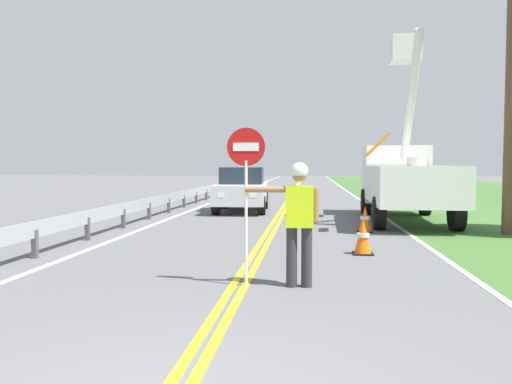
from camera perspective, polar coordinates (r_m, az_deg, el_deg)
name	(u,v)px	position (r m, az deg, el deg)	size (l,w,h in m)	color
centerline_yellow_left	(285,203)	(23.23, 3.34, -1.31)	(0.11, 110.00, 0.01)	yellow
centerline_yellow_right	(289,203)	(23.22, 3.79, -1.31)	(0.11, 110.00, 0.01)	yellow
edge_line_right	(366,204)	(23.35, 12.43, -1.35)	(0.12, 110.00, 0.01)	silver
edge_line_left	(211,203)	(23.66, -5.18, -1.23)	(0.12, 110.00, 0.01)	silver
flagger_worker	(299,216)	(7.31, 4.88, -2.73)	(1.09, 0.26, 1.83)	#2D2D33
stop_sign_paddle	(246,170)	(7.30, -1.15, 2.49)	(0.56, 0.04, 2.33)	silver
utility_bucket_truck	(403,176)	(16.81, 16.47, 1.74)	(2.83, 6.87, 5.86)	white
oncoming_sedan_nearest	(242,190)	(19.24, -1.63, 0.25)	(2.08, 4.19, 1.70)	silver
utility_pole_near	(512,51)	(14.59, 27.19, 14.10)	(1.80, 0.28, 8.94)	brown
traffic_cone_lead	(363,238)	(10.25, 12.12, -5.11)	(0.40, 0.40, 0.70)	orange
traffic_cone_mid	(365,220)	(13.60, 12.35, -3.10)	(0.40, 0.40, 0.70)	orange
guardrail_left_shoulder	(177,197)	(20.01, -9.04, -0.57)	(0.10, 32.00, 0.71)	#9EA0A3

